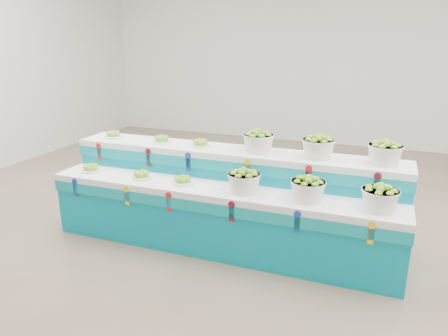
% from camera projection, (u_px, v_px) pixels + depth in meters
% --- Properties ---
extents(ground, '(10.00, 10.00, 0.00)m').
position_uv_depth(ground, '(253.00, 239.00, 4.80)').
color(ground, brown).
rests_on(ground, ground).
extents(back_wall, '(10.00, 0.00, 10.00)m').
position_uv_depth(back_wall, '(328.00, 49.00, 8.66)').
color(back_wall, silver).
rests_on(back_wall, ground).
extents(display_stand, '(3.82, 0.99, 1.02)m').
position_uv_depth(display_stand, '(224.00, 199.00, 4.61)').
color(display_stand, '#0488A2').
rests_on(display_stand, ground).
extents(plate_lower_left, '(0.22, 0.22, 0.09)m').
position_uv_depth(plate_lower_left, '(91.00, 168.00, 4.87)').
color(plate_lower_left, white).
rests_on(plate_lower_left, display_stand).
extents(plate_lower_mid, '(0.22, 0.22, 0.09)m').
position_uv_depth(plate_lower_mid, '(142.00, 174.00, 4.64)').
color(plate_lower_mid, white).
rests_on(plate_lower_mid, display_stand).
extents(plate_lower_right, '(0.22, 0.22, 0.09)m').
position_uv_depth(plate_lower_right, '(183.00, 180.00, 4.46)').
color(plate_lower_right, white).
rests_on(plate_lower_right, display_stand).
extents(basket_lower_left, '(0.33, 0.33, 0.24)m').
position_uv_depth(basket_lower_left, '(244.00, 181.00, 4.20)').
color(basket_lower_left, silver).
rests_on(basket_lower_left, display_stand).
extents(basket_lower_mid, '(0.33, 0.33, 0.24)m').
position_uv_depth(basket_lower_mid, '(308.00, 189.00, 3.98)').
color(basket_lower_mid, silver).
rests_on(basket_lower_mid, display_stand).
extents(basket_lower_right, '(0.33, 0.33, 0.24)m').
position_uv_depth(basket_lower_right, '(380.00, 198.00, 3.75)').
color(basket_lower_right, silver).
rests_on(basket_lower_right, display_stand).
extents(plate_upper_left, '(0.22, 0.22, 0.09)m').
position_uv_depth(plate_upper_left, '(113.00, 134.00, 5.21)').
color(plate_upper_left, white).
rests_on(plate_upper_left, display_stand).
extents(plate_upper_mid, '(0.22, 0.22, 0.09)m').
position_uv_depth(plate_upper_mid, '(162.00, 139.00, 4.97)').
color(plate_upper_mid, white).
rests_on(plate_upper_mid, display_stand).
extents(plate_upper_right, '(0.22, 0.22, 0.09)m').
position_uv_depth(plate_upper_right, '(201.00, 142.00, 4.79)').
color(plate_upper_right, white).
rests_on(plate_upper_right, display_stand).
extents(basket_upper_left, '(0.33, 0.33, 0.24)m').
position_uv_depth(basket_upper_left, '(258.00, 141.00, 4.53)').
color(basket_upper_left, silver).
rests_on(basket_upper_left, display_stand).
extents(basket_upper_mid, '(0.33, 0.33, 0.24)m').
position_uv_depth(basket_upper_mid, '(318.00, 147.00, 4.31)').
color(basket_upper_mid, silver).
rests_on(basket_upper_mid, display_stand).
extents(basket_upper_right, '(0.33, 0.33, 0.24)m').
position_uv_depth(basket_upper_right, '(385.00, 153.00, 4.09)').
color(basket_upper_right, silver).
rests_on(basket_upper_right, display_stand).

